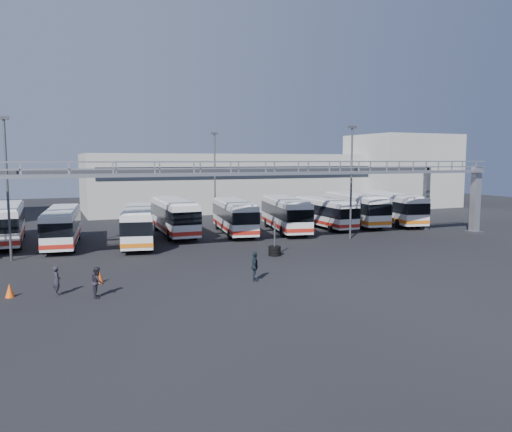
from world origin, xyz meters
name	(u,v)px	position (x,y,z in m)	size (l,w,h in m)	color
ground	(260,264)	(0.00, 0.00, 0.00)	(140.00, 140.00, 0.00)	black
gantry	(231,181)	(0.00, 5.87, 5.51)	(51.40, 5.15, 7.10)	#999CA2
warehouse	(232,182)	(12.00, 38.00, 4.00)	(42.00, 14.00, 8.00)	#9E9E99
building_right	(402,171)	(38.00, 32.00, 5.50)	(14.00, 12.00, 11.00)	#B2B2AD
light_pole_left	(7,181)	(-16.00, 8.00, 5.73)	(0.70, 0.35, 10.21)	#4C4F54
light_pole_mid	(351,176)	(12.00, 7.00, 5.73)	(0.70, 0.35, 10.21)	#4C4F54
light_pole_back	(215,173)	(4.00, 22.00, 5.73)	(0.70, 0.35, 10.21)	#4C4F54
bus_1	(6,222)	(-16.78, 16.18, 1.88)	(2.62, 11.18, 3.40)	silver
bus_2	(62,225)	(-12.39, 13.04, 1.76)	(3.60, 10.66, 3.17)	silver
bus_3	(138,224)	(-6.41, 11.25, 1.77)	(4.44, 10.84, 3.21)	silver
bus_4	(174,215)	(-2.27, 15.64, 1.89)	(3.02, 11.36, 3.42)	silver
bus_5	(234,215)	(3.33, 14.11, 1.80)	(4.13, 10.99, 3.26)	silver
bus_6	(285,213)	(8.59, 13.54, 1.87)	(4.82, 11.43, 3.38)	silver
bus_7	(324,212)	(13.69, 14.49, 1.71)	(2.59, 10.22, 3.09)	silver
bus_8	(355,208)	(17.93, 15.06, 1.92)	(4.14, 11.65, 3.46)	silver
bus_9	(392,207)	(22.29, 14.19, 1.90)	(4.60, 11.62, 3.44)	silver
pedestrian_a	(57,281)	(-13.19, -3.14, 0.79)	(0.58, 0.38, 1.58)	#23222A
pedestrian_b	(97,282)	(-11.23, -4.34, 0.80)	(0.78, 0.61, 1.61)	#221E2A
pedestrian_d	(255,266)	(-2.24, -4.33, 0.88)	(1.03, 0.43, 1.76)	#18242C
cone_left	(10,290)	(-15.51, -2.60, 0.37)	(0.46, 0.46, 0.74)	#FB560D
cone_right	(99,276)	(-10.85, -1.15, 0.38)	(0.47, 0.47, 0.76)	#FB560D
tire_stack	(275,250)	(2.19, 2.36, 0.45)	(0.93, 0.93, 2.64)	black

